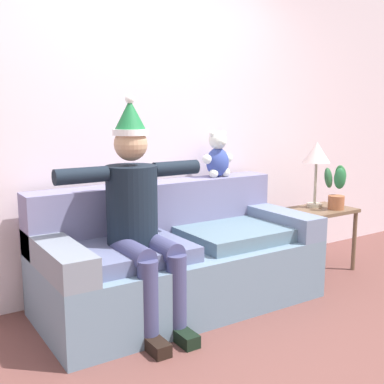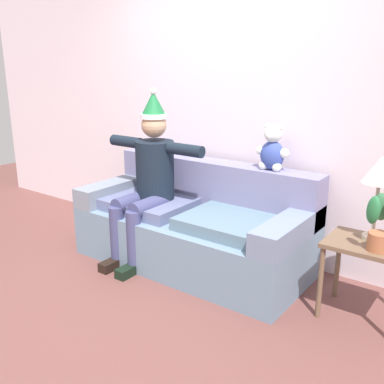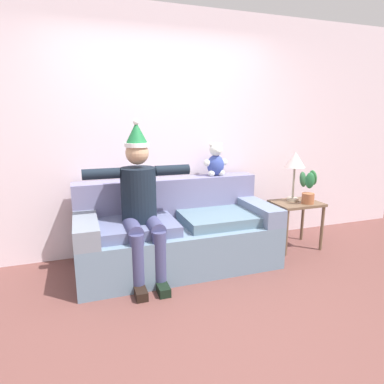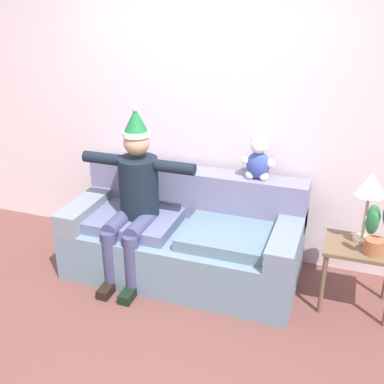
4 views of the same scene
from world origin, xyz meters
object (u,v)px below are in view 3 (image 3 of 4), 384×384
(table_lamp, at_px, (295,162))
(teddy_bear, at_px, (216,161))
(person_seated, at_px, (141,200))
(couch, at_px, (176,233))
(side_table, at_px, (296,210))
(potted_plant, at_px, (308,187))

(table_lamp, bearing_deg, teddy_bear, 164.93)
(teddy_bear, bearing_deg, person_seated, -154.89)
(couch, xyz_separation_m, teddy_bear, (0.57, 0.28, 0.70))
(teddy_bear, height_order, side_table, teddy_bear)
(person_seated, height_order, teddy_bear, person_seated)
(couch, distance_m, side_table, 1.47)
(person_seated, height_order, table_lamp, person_seated)
(person_seated, bearing_deg, side_table, 3.80)
(couch, bearing_deg, teddy_bear, 26.36)
(couch, bearing_deg, person_seated, -156.73)
(person_seated, relative_size, teddy_bear, 3.98)
(table_lamp, distance_m, potted_plant, 0.33)
(side_table, height_order, table_lamp, table_lamp)
(person_seated, relative_size, side_table, 2.72)
(table_lamp, xyz_separation_m, potted_plant, (0.08, -0.17, -0.27))
(person_seated, xyz_separation_m, teddy_bear, (0.96, 0.45, 0.27))
(potted_plant, bearing_deg, couch, 175.15)
(side_table, xyz_separation_m, table_lamp, (-0.00, 0.08, 0.55))
(side_table, bearing_deg, potted_plant, -47.75)
(teddy_bear, height_order, table_lamp, teddy_bear)
(person_seated, distance_m, table_lamp, 1.89)
(person_seated, bearing_deg, table_lamp, 6.36)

